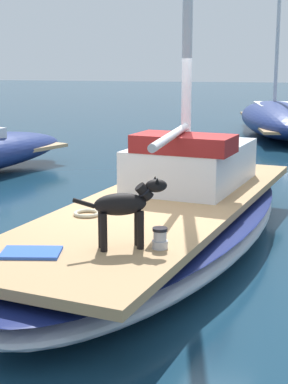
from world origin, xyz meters
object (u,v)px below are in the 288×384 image
(deck_towel, at_px, (31,253))
(moored_boat_far_astern, at_px, (277,118))
(coiled_rope, at_px, (87,213))
(deck_winch, at_px, (160,239))
(sailboat_main, at_px, (161,226))
(dog_black, at_px, (125,206))

(deck_towel, relative_size, moored_boat_far_astern, 0.07)
(moored_boat_far_astern, bearing_deg, coiled_rope, -98.26)
(moored_boat_far_astern, bearing_deg, deck_towel, -97.64)
(deck_winch, xyz_separation_m, coiled_rope, (-1.11, 1.04, -0.08))
(sailboat_main, relative_size, deck_towel, 13.51)
(sailboat_main, xyz_separation_m, dog_black, (0.05, -1.98, 0.75))
(sailboat_main, distance_m, moored_boat_far_astern, 12.96)
(coiled_rope, bearing_deg, sailboat_main, 50.15)
(dog_black, height_order, deck_winch, dog_black)
(sailboat_main, relative_size, moored_boat_far_astern, 0.99)
(coiled_rope, height_order, deck_towel, coiled_rope)
(deck_winch, height_order, deck_towel, deck_winch)
(sailboat_main, xyz_separation_m, coiled_rope, (-0.73, -0.88, 0.35))
(deck_winch, bearing_deg, deck_towel, -158.37)
(deck_winch, distance_m, moored_boat_far_astern, 14.84)
(sailboat_main, height_order, deck_winch, deck_winch)
(deck_winch, xyz_separation_m, deck_towel, (-1.16, -0.46, -0.08))
(moored_boat_far_astern, bearing_deg, sailboat_main, -95.61)
(dog_black, relative_size, deck_towel, 1.57)
(coiled_rope, relative_size, deck_towel, 0.58)
(deck_winch, bearing_deg, coiled_rope, 136.85)
(dog_black, relative_size, deck_winch, 4.18)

